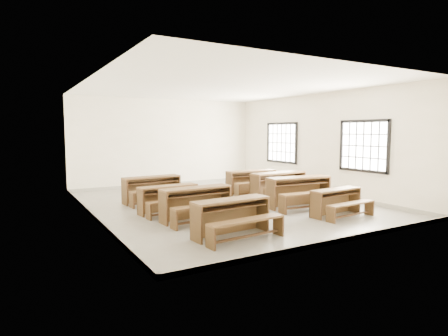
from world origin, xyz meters
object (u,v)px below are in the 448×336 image
desk_set_0 (233,215)px  desk_set_4 (337,200)px  desk_set_5 (300,190)px  desk_set_7 (252,180)px  desk_set_1 (197,201)px  desk_set_3 (153,187)px  desk_set_2 (169,197)px  desk_set_6 (280,184)px

desk_set_0 → desk_set_4: size_ratio=1.12×
desk_set_5 → desk_set_7: desk_set_5 is taller
desk_set_7 → desk_set_1: bearing=-139.7°
desk_set_1 → desk_set_3: desk_set_1 is taller
desk_set_2 → desk_set_6: desk_set_6 is taller
desk_set_0 → desk_set_4: 3.09m
desk_set_1 → desk_set_7: 3.97m
desk_set_1 → desk_set_3: 2.58m
desk_set_3 → desk_set_6: desk_set_6 is taller
desk_set_1 → desk_set_4: (3.08, -1.26, -0.06)m
desk_set_3 → desk_set_6: size_ratio=0.93×
desk_set_4 → desk_set_2: bearing=141.0°
desk_set_7 → desk_set_5: bearing=-90.6°
desk_set_0 → desk_set_6: (3.23, 2.62, 0.05)m
desk_set_1 → desk_set_3: size_ratio=1.00×
desk_set_6 → desk_set_1: bearing=-164.4°
desk_set_0 → desk_set_3: desk_set_3 is taller
desk_set_1 → desk_set_4: bearing=-25.9°
desk_set_0 → desk_set_1: 1.52m
desk_set_1 → desk_set_6: size_ratio=0.93×
desk_set_5 → desk_set_4: bearing=-80.9°
desk_set_1 → desk_set_7: size_ratio=1.00×
desk_set_0 → desk_set_1: desk_set_1 is taller
desk_set_3 → desk_set_5: 4.09m
desk_set_0 → desk_set_4: desk_set_0 is taller
desk_set_6 → desk_set_0: bearing=-144.1°
desk_set_0 → desk_set_6: desk_set_6 is taller
desk_set_3 → desk_set_5: desk_set_5 is taller
desk_set_0 → desk_set_1: bearing=86.0°
desk_set_4 → desk_set_7: (0.06, 3.67, 0.06)m
desk_set_3 → desk_set_2: bearing=-99.5°
desk_set_4 → desk_set_7: size_ratio=0.86×
desk_set_3 → desk_set_1: bearing=-92.2°
desk_set_2 → desk_set_5: bearing=-23.5°
desk_set_1 → desk_set_5: size_ratio=0.92×
desk_set_3 → desk_set_6: bearing=-28.9°
desk_set_6 → desk_set_4: bearing=-96.9°
desk_set_7 → desk_set_2: bearing=-155.3°
desk_set_6 → desk_set_7: size_ratio=1.08×
desk_set_0 → desk_set_2: bearing=91.5°
desk_set_6 → desk_set_2: bearing=177.6°
desk_set_0 → desk_set_7: (3.14, 3.93, 0.02)m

